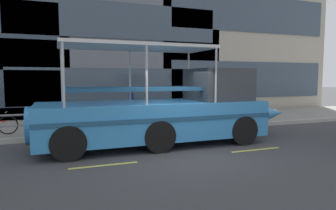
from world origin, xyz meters
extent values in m
plane|color=#3D3D3F|center=(0.00, 0.00, 0.00)|extent=(120.00, 120.00, 0.00)
cube|color=gray|center=(0.00, 5.60, 0.09)|extent=(32.00, 4.80, 0.18)
cube|color=#B2ADA3|center=(0.00, 3.11, 0.09)|extent=(32.00, 0.18, 0.18)
cube|color=#DBD64C|center=(-2.40, -0.70, 0.00)|extent=(1.80, 0.12, 0.01)
cube|color=#DBD64C|center=(2.40, -0.70, 0.00)|extent=(1.80, 0.12, 0.01)
cube|color=#3D4C5B|center=(-0.08, 8.37, 1.83)|extent=(11.77, 0.06, 2.01)
cube|color=#3D4C5B|center=(-0.08, 8.37, 5.49)|extent=(11.77, 0.06, 2.01)
cube|color=#3D4C5B|center=(8.88, 8.37, 2.17)|extent=(11.70, 0.06, 2.39)
cube|color=#3D4C5B|center=(8.88, 8.37, 6.52)|extent=(11.70, 0.06, 2.39)
cylinder|color=gray|center=(-0.26, 3.45, 0.95)|extent=(11.90, 0.07, 0.07)
cylinder|color=gray|center=(-0.26, 3.45, 0.57)|extent=(11.90, 0.06, 0.06)
cylinder|color=gray|center=(-4.22, 3.45, 0.57)|extent=(0.09, 0.09, 0.77)
cylinder|color=gray|center=(-2.24, 3.45, 0.57)|extent=(0.09, 0.09, 0.77)
cylinder|color=gray|center=(-0.26, 3.45, 0.57)|extent=(0.09, 0.09, 0.77)
cylinder|color=gray|center=(1.72, 3.45, 0.57)|extent=(0.09, 0.09, 0.77)
cylinder|color=gray|center=(3.71, 3.45, 0.57)|extent=(0.09, 0.09, 0.77)
cylinder|color=gray|center=(5.69, 3.45, 0.57)|extent=(0.09, 0.09, 0.77)
cylinder|color=#4C4F54|center=(4.77, 3.96, 1.44)|extent=(0.08, 0.08, 2.52)
cube|color=navy|center=(4.77, 3.91, 2.35)|extent=(0.60, 0.04, 0.76)
cube|color=white|center=(4.77, 3.89, 2.35)|extent=(0.24, 0.01, 0.36)
torus|color=black|center=(-5.25, 3.96, 0.53)|extent=(0.70, 0.04, 0.70)
cylinder|color=#A5A5AA|center=(-5.29, 3.96, 1.03)|extent=(0.03, 0.46, 0.03)
cube|color=#388CD1|center=(-0.40, 1.19, 0.88)|extent=(7.60, 2.44, 1.21)
cone|color=#388CD1|center=(4.25, 1.19, 0.88)|extent=(1.71, 1.15, 1.15)
cylinder|color=#388CD1|center=(-4.20, 1.19, 0.88)|extent=(0.38, 1.15, 1.15)
cube|color=navy|center=(-0.40, -0.05, 1.03)|extent=(7.60, 0.04, 0.12)
sphere|color=white|center=(4.68, 1.19, 0.93)|extent=(0.22, 0.22, 0.22)
cube|color=#33383D|center=(2.07, 1.19, 2.05)|extent=(1.90, 2.05, 1.15)
cube|color=silver|center=(-0.97, 1.19, 3.31)|extent=(4.94, 2.25, 0.10)
cylinder|color=#B2B2B7|center=(1.38, 2.26, 2.37)|extent=(0.07, 0.07, 1.78)
cylinder|color=#B2B2B7|center=(1.38, 0.11, 2.37)|extent=(0.07, 0.07, 1.78)
cylinder|color=#B2B2B7|center=(-0.97, 2.26, 2.37)|extent=(0.07, 0.07, 1.78)
cylinder|color=#B2B2B7|center=(-0.97, 0.11, 2.37)|extent=(0.07, 0.07, 1.78)
cylinder|color=#B2B2B7|center=(-3.32, 2.26, 2.37)|extent=(0.07, 0.07, 1.78)
cylinder|color=#B2B2B7|center=(-3.32, 0.11, 2.37)|extent=(0.07, 0.07, 1.78)
cube|color=navy|center=(-0.97, 1.78, 1.93)|extent=(4.55, 0.28, 0.12)
cube|color=navy|center=(-0.97, 0.60, 1.93)|extent=(4.55, 0.28, 0.12)
cylinder|color=black|center=(2.45, 2.31, 0.50)|extent=(1.00, 0.28, 1.00)
cylinder|color=black|center=(2.45, 0.06, 0.50)|extent=(1.00, 0.28, 1.00)
cylinder|color=black|center=(-0.59, 2.31, 0.50)|extent=(1.00, 0.28, 1.00)
cylinder|color=black|center=(-0.59, 0.06, 0.50)|extent=(1.00, 0.28, 1.00)
cylinder|color=black|center=(-3.25, 2.31, 0.50)|extent=(1.00, 0.28, 1.00)
cylinder|color=black|center=(-3.25, 0.06, 0.50)|extent=(1.00, 0.28, 1.00)
cylinder|color=#1E2338|center=(2.67, 4.51, 0.61)|extent=(0.11, 0.11, 0.86)
cylinder|color=#1E2338|center=(2.81, 4.61, 0.61)|extent=(0.11, 0.11, 0.86)
cube|color=navy|center=(2.74, 4.56, 1.35)|extent=(0.37, 0.34, 0.61)
cylinder|color=navy|center=(2.57, 4.43, 1.32)|extent=(0.08, 0.08, 0.55)
cylinder|color=navy|center=(2.91, 4.69, 1.32)|extent=(0.08, 0.08, 0.55)
sphere|color=beige|center=(2.74, 4.56, 1.80)|extent=(0.24, 0.24, 0.24)
cylinder|color=#1E2338|center=(-0.44, 4.15, 0.60)|extent=(0.11, 0.11, 0.84)
cylinder|color=#1E2338|center=(-0.52, 4.00, 0.60)|extent=(0.11, 0.11, 0.84)
cube|color=navy|center=(-0.48, 4.07, 1.32)|extent=(0.31, 0.37, 0.60)
cylinder|color=navy|center=(-0.38, 4.26, 1.29)|extent=(0.07, 0.07, 0.54)
cylinder|color=navy|center=(-0.58, 3.89, 1.29)|extent=(0.07, 0.07, 0.54)
sphere|color=#936B4C|center=(-0.48, 4.07, 1.76)|extent=(0.23, 0.23, 0.23)
camera|label=1|loc=(-3.50, -8.42, 2.30)|focal=31.71mm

